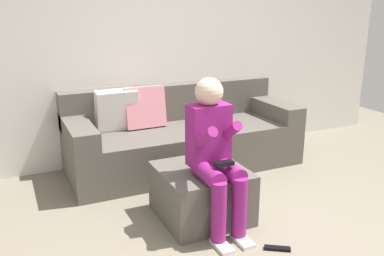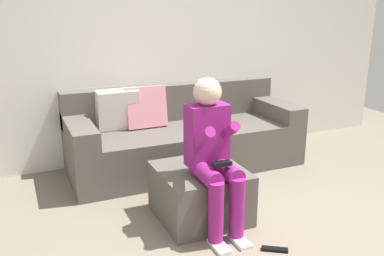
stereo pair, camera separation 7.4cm
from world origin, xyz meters
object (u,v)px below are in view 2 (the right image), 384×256
object	(u,v)px
person_seated	(213,150)
remote_near_ottoman	(274,249)
ottoman	(200,193)
couch_sectional	(182,137)

from	to	relation	value
person_seated	remote_near_ottoman	xyz separation A→B (m)	(0.26, -0.49, -0.64)
ottoman	person_seated	distance (m)	0.48
remote_near_ottoman	couch_sectional	bearing A→B (deg)	122.16
couch_sectional	ottoman	distance (m)	1.19
ottoman	remote_near_ottoman	world-z (taller)	ottoman
couch_sectional	person_seated	world-z (taller)	person_seated
couch_sectional	remote_near_ottoman	bearing A→B (deg)	-90.98
couch_sectional	person_seated	size ratio (longest dim) A/B	2.08
ottoman	remote_near_ottoman	bearing A→B (deg)	-67.85
ottoman	person_seated	xyz separation A→B (m)	(0.02, -0.19, 0.44)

